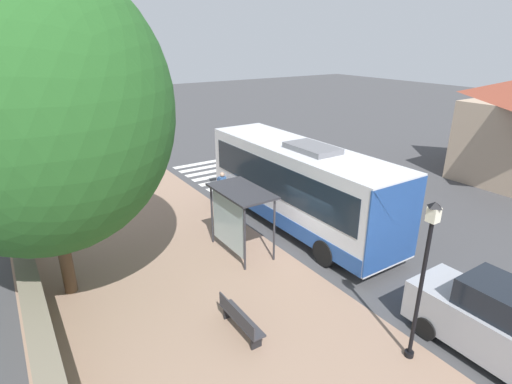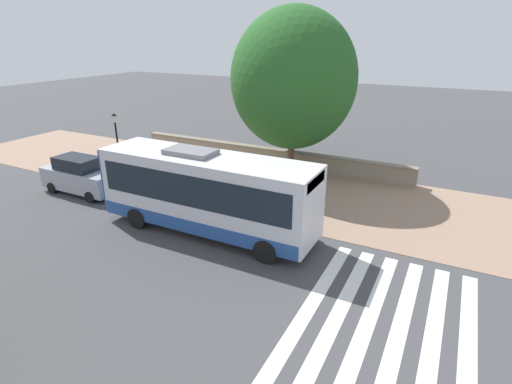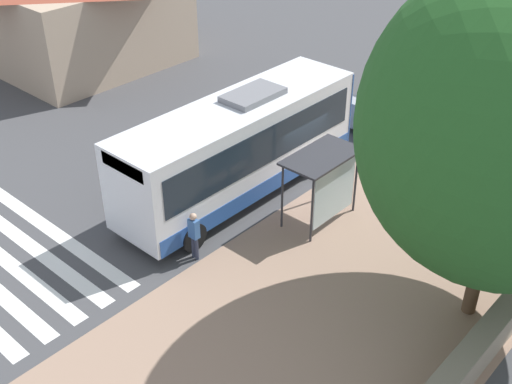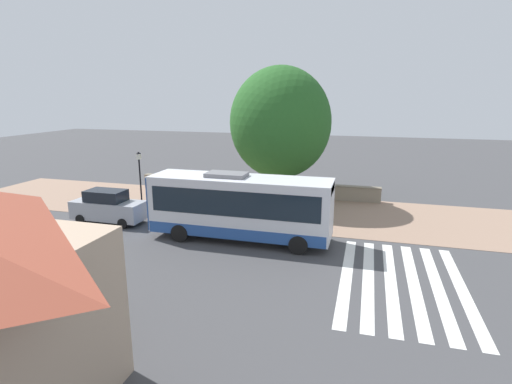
{
  "view_description": "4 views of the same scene",
  "coord_description": "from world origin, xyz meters",
  "px_view_note": "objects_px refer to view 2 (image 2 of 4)",
  "views": [
    {
      "loc": [
        -8.42,
        -10.21,
        7.78
      ],
      "look_at": [
        -0.26,
        2.26,
        2.02
      ],
      "focal_mm": 28.0,
      "sensor_mm": 36.0,
      "label": 1
    },
    {
      "loc": [
        15.52,
        11.71,
        8.52
      ],
      "look_at": [
        1.12,
        4.26,
        2.06
      ],
      "focal_mm": 28.0,
      "sensor_mm": 36.0,
      "label": 2
    },
    {
      "loc": [
        -12.14,
        16.76,
        12.91
      ],
      "look_at": [
        -1.01,
        4.44,
        2.32
      ],
      "focal_mm": 45.0,
      "sensor_mm": 36.0,
      "label": 3
    },
    {
      "loc": [
        22.15,
        8.85,
        7.97
      ],
      "look_at": [
        0.99,
        2.86,
        2.61
      ],
      "focal_mm": 28.0,
      "sensor_mm": 36.0,
      "label": 4
    }
  ],
  "objects_px": {
    "bus_shelter": "(233,166)",
    "street_lamp_near": "(118,144)",
    "pedestrian": "(299,214)",
    "parked_car_behind_bus": "(80,176)",
    "bench": "(198,171)",
    "bus": "(207,191)",
    "shade_tree": "(293,80)"
  },
  "relations": [
    {
      "from": "bus_shelter",
      "to": "bench",
      "type": "bearing_deg",
      "value": -120.49
    },
    {
      "from": "street_lamp_near",
      "to": "parked_car_behind_bus",
      "type": "xyz_separation_m",
      "value": [
        1.78,
        -1.34,
        -1.58
      ]
    },
    {
      "from": "pedestrian",
      "to": "parked_car_behind_bus",
      "type": "distance_m",
      "value": 12.91
    },
    {
      "from": "shade_tree",
      "to": "parked_car_behind_bus",
      "type": "relative_size",
      "value": 2.16
    },
    {
      "from": "pedestrian",
      "to": "street_lamp_near",
      "type": "height_order",
      "value": "street_lamp_near"
    },
    {
      "from": "pedestrian",
      "to": "bench",
      "type": "distance_m",
      "value": 9.3
    },
    {
      "from": "bus_shelter",
      "to": "bench",
      "type": "relative_size",
      "value": 1.49
    },
    {
      "from": "pedestrian",
      "to": "street_lamp_near",
      "type": "distance_m",
      "value": 11.67
    },
    {
      "from": "bus",
      "to": "shade_tree",
      "type": "bearing_deg",
      "value": 178.72
    },
    {
      "from": "pedestrian",
      "to": "bench",
      "type": "relative_size",
      "value": 0.93
    },
    {
      "from": "bus",
      "to": "pedestrian",
      "type": "relative_size",
      "value": 5.83
    },
    {
      "from": "bus",
      "to": "bench",
      "type": "height_order",
      "value": "bus"
    },
    {
      "from": "street_lamp_near",
      "to": "parked_car_behind_bus",
      "type": "bearing_deg",
      "value": -36.9
    },
    {
      "from": "bench",
      "to": "shade_tree",
      "type": "distance_m",
      "value": 8.08
    },
    {
      "from": "bus_shelter",
      "to": "bus",
      "type": "bearing_deg",
      "value": 9.88
    },
    {
      "from": "bus",
      "to": "bus_shelter",
      "type": "bearing_deg",
      "value": -170.12
    },
    {
      "from": "street_lamp_near",
      "to": "parked_car_behind_bus",
      "type": "height_order",
      "value": "street_lamp_near"
    },
    {
      "from": "bus",
      "to": "bench",
      "type": "distance_m",
      "value": 7.42
    },
    {
      "from": "pedestrian",
      "to": "shade_tree",
      "type": "xyz_separation_m",
      "value": [
        -7.66,
        -3.62,
        4.92
      ]
    },
    {
      "from": "street_lamp_near",
      "to": "shade_tree",
      "type": "height_order",
      "value": "shade_tree"
    },
    {
      "from": "bus_shelter",
      "to": "street_lamp_near",
      "type": "xyz_separation_m",
      "value": [
        0.91,
        -7.13,
        0.52
      ]
    },
    {
      "from": "bench",
      "to": "street_lamp_near",
      "type": "xyz_separation_m",
      "value": [
        3.23,
        -3.18,
        2.12
      ]
    },
    {
      "from": "pedestrian",
      "to": "parked_car_behind_bus",
      "type": "height_order",
      "value": "parked_car_behind_bus"
    },
    {
      "from": "bus",
      "to": "shade_tree",
      "type": "height_order",
      "value": "shade_tree"
    },
    {
      "from": "bus_shelter",
      "to": "shade_tree",
      "type": "xyz_separation_m",
      "value": [
        -5.93,
        0.79,
        3.86
      ]
    },
    {
      "from": "pedestrian",
      "to": "parked_car_behind_bus",
      "type": "bearing_deg",
      "value": -85.72
    },
    {
      "from": "bus",
      "to": "shade_tree",
      "type": "distance_m",
      "value": 10.11
    },
    {
      "from": "pedestrian",
      "to": "bench",
      "type": "height_order",
      "value": "pedestrian"
    },
    {
      "from": "pedestrian",
      "to": "shade_tree",
      "type": "relative_size",
      "value": 0.17
    },
    {
      "from": "street_lamp_near",
      "to": "shade_tree",
      "type": "relative_size",
      "value": 0.43
    },
    {
      "from": "street_lamp_near",
      "to": "bench",
      "type": "bearing_deg",
      "value": 135.5
    },
    {
      "from": "bus_shelter",
      "to": "street_lamp_near",
      "type": "distance_m",
      "value": 7.2
    }
  ]
}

